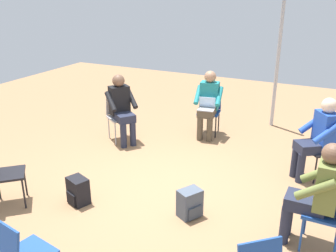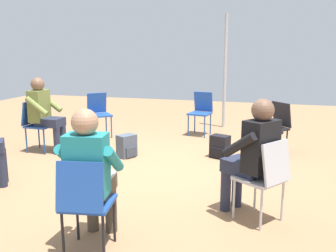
{
  "view_description": "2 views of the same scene",
  "coord_description": "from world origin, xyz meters",
  "px_view_note": "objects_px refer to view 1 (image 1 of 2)",
  "views": [
    {
      "loc": [
        -2.1,
        4.11,
        2.71
      ],
      "look_at": [
        0.07,
        -0.33,
        0.84
      ],
      "focal_mm": 40.0,
      "sensor_mm": 36.0,
      "label": 1
    },
    {
      "loc": [
        1.61,
        -4.95,
        1.72
      ],
      "look_at": [
        0.18,
        0.1,
        0.61
      ],
      "focal_mm": 40.0,
      "sensor_mm": 36.0,
      "label": 2
    }
  ],
  "objects_px": {
    "chair_southwest": "(327,147)",
    "person_in_black": "(121,106)",
    "chair_west": "(331,210)",
    "person_with_laptop": "(208,101)",
    "chair_south": "(210,108)",
    "person_in_blue": "(319,135)",
    "chair_northeast": "(1,171)",
    "backpack_near_laptop_user": "(78,192)",
    "person_in_olive": "(317,190)",
    "chair_southeast": "(119,113)",
    "backpack_by_empty_chair": "(190,205)"
  },
  "relations": [
    {
      "from": "chair_west",
      "to": "backpack_by_empty_chair",
      "type": "bearing_deg",
      "value": 93.29
    },
    {
      "from": "chair_northeast",
      "to": "person_in_olive",
      "type": "xyz_separation_m",
      "value": [
        -3.68,
        -0.89,
        0.2
      ]
    },
    {
      "from": "chair_south",
      "to": "chair_northeast",
      "type": "bearing_deg",
      "value": 58.25
    },
    {
      "from": "person_in_blue",
      "to": "person_in_olive",
      "type": "distance_m",
      "value": 1.66
    },
    {
      "from": "chair_southwest",
      "to": "person_in_blue",
      "type": "xyz_separation_m",
      "value": [
        0.14,
        0.1,
        0.2
      ]
    },
    {
      "from": "person_in_olive",
      "to": "chair_south",
      "type": "bearing_deg",
      "value": 39.57
    },
    {
      "from": "chair_west",
      "to": "backpack_near_laptop_user",
      "type": "bearing_deg",
      "value": 98.98
    },
    {
      "from": "chair_southeast",
      "to": "person_with_laptop",
      "type": "height_order",
      "value": "person_with_laptop"
    },
    {
      "from": "chair_northeast",
      "to": "backpack_near_laptop_user",
      "type": "bearing_deg",
      "value": 75.72
    },
    {
      "from": "chair_southeast",
      "to": "chair_northeast",
      "type": "relative_size",
      "value": 1.0
    },
    {
      "from": "person_in_olive",
      "to": "backpack_by_empty_chair",
      "type": "bearing_deg",
      "value": 93.67
    },
    {
      "from": "person_with_laptop",
      "to": "chair_southwest",
      "type": "bearing_deg",
      "value": 150.53
    },
    {
      "from": "chair_west",
      "to": "person_in_olive",
      "type": "xyz_separation_m",
      "value": [
        0.17,
        -0.0,
        0.2
      ]
    },
    {
      "from": "chair_southeast",
      "to": "person_in_black",
      "type": "relative_size",
      "value": 0.69
    },
    {
      "from": "chair_southeast",
      "to": "person_with_laptop",
      "type": "xyz_separation_m",
      "value": [
        -1.43,
        -0.86,
        0.2
      ]
    },
    {
      "from": "chair_northeast",
      "to": "person_in_blue",
      "type": "relative_size",
      "value": 0.69
    },
    {
      "from": "chair_southwest",
      "to": "backpack_near_laptop_user",
      "type": "height_order",
      "value": "chair_southwest"
    },
    {
      "from": "chair_northeast",
      "to": "backpack_by_empty_chair",
      "type": "height_order",
      "value": "chair_northeast"
    },
    {
      "from": "chair_south",
      "to": "person_in_blue",
      "type": "xyz_separation_m",
      "value": [
        -2.04,
        1.06,
        0.2
      ]
    },
    {
      "from": "chair_south",
      "to": "person_in_black",
      "type": "xyz_separation_m",
      "value": [
        1.27,
        1.12,
        0.2
      ]
    },
    {
      "from": "chair_west",
      "to": "person_with_laptop",
      "type": "bearing_deg",
      "value": 43.1
    },
    {
      "from": "backpack_near_laptop_user",
      "to": "chair_southeast",
      "type": "bearing_deg",
      "value": -70.84
    },
    {
      "from": "chair_south",
      "to": "person_in_olive",
      "type": "xyz_separation_m",
      "value": [
        -2.18,
        2.71,
        0.2
      ]
    },
    {
      "from": "chair_southeast",
      "to": "person_in_olive",
      "type": "height_order",
      "value": "person_in_olive"
    },
    {
      "from": "chair_southeast",
      "to": "chair_west",
      "type": "xyz_separation_m",
      "value": [
        -3.75,
        1.68,
        0.0
      ]
    },
    {
      "from": "chair_west",
      "to": "chair_south",
      "type": "distance_m",
      "value": 3.59
    },
    {
      "from": "chair_southwest",
      "to": "backpack_by_empty_chair",
      "type": "xyz_separation_m",
      "value": [
        1.41,
        1.82,
        -0.34
      ]
    },
    {
      "from": "person_in_black",
      "to": "person_with_laptop",
      "type": "bearing_deg",
      "value": 162.04
    },
    {
      "from": "chair_southwest",
      "to": "person_in_black",
      "type": "bearing_deg",
      "value": 57.29
    },
    {
      "from": "person_in_blue",
      "to": "chair_west",
      "type": "bearing_deg",
      "value": 155.07
    },
    {
      "from": "chair_northeast",
      "to": "person_in_blue",
      "type": "height_order",
      "value": "person_in_blue"
    },
    {
      "from": "person_with_laptop",
      "to": "chair_northeast",
      "type": "bearing_deg",
      "value": 56.88
    },
    {
      "from": "chair_west",
      "to": "chair_south",
      "type": "height_order",
      "value": "same"
    },
    {
      "from": "chair_southwest",
      "to": "backpack_near_laptop_user",
      "type": "relative_size",
      "value": 2.36
    },
    {
      "from": "chair_southwest",
      "to": "person_in_black",
      "type": "height_order",
      "value": "person_in_black"
    },
    {
      "from": "chair_southwest",
      "to": "person_in_black",
      "type": "relative_size",
      "value": 0.69
    },
    {
      "from": "chair_southwest",
      "to": "chair_south",
      "type": "distance_m",
      "value": 2.38
    },
    {
      "from": "person_in_blue",
      "to": "person_in_black",
      "type": "height_order",
      "value": "same"
    },
    {
      "from": "chair_southwest",
      "to": "backpack_near_laptop_user",
      "type": "bearing_deg",
      "value": 92.14
    },
    {
      "from": "chair_south",
      "to": "person_with_laptop",
      "type": "xyz_separation_m",
      "value": [
        -0.03,
        0.17,
        0.2
      ]
    },
    {
      "from": "chair_northeast",
      "to": "chair_south",
      "type": "xyz_separation_m",
      "value": [
        -1.5,
        -3.6,
        0.0
      ]
    },
    {
      "from": "person_in_olive",
      "to": "backpack_near_laptop_user",
      "type": "xyz_separation_m",
      "value": [
        2.85,
        0.44,
        -0.54
      ]
    },
    {
      "from": "backpack_near_laptop_user",
      "to": "chair_west",
      "type": "bearing_deg",
      "value": -171.76
    },
    {
      "from": "person_in_blue",
      "to": "backpack_near_laptop_user",
      "type": "height_order",
      "value": "person_in_blue"
    },
    {
      "from": "chair_south",
      "to": "backpack_near_laptop_user",
      "type": "height_order",
      "value": "chair_south"
    },
    {
      "from": "person_with_laptop",
      "to": "person_in_olive",
      "type": "bearing_deg",
      "value": 121.06
    },
    {
      "from": "backpack_by_empty_chair",
      "to": "person_with_laptop",
      "type": "bearing_deg",
      "value": -74.17
    },
    {
      "from": "person_with_laptop",
      "to": "person_in_blue",
      "type": "height_order",
      "value": "same"
    },
    {
      "from": "chair_west",
      "to": "chair_southwest",
      "type": "xyz_separation_m",
      "value": [
        0.17,
        -1.75,
        0.0
      ]
    },
    {
      "from": "backpack_by_empty_chair",
      "to": "person_in_blue",
      "type": "bearing_deg",
      "value": -126.44
    }
  ]
}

